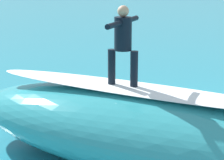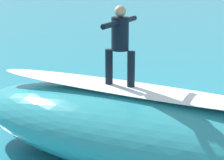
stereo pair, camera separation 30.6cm
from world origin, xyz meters
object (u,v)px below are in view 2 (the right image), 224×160
(surfer_paddling, at_px, (108,96))
(surfboard_riding, at_px, (120,87))
(surfer_riding, at_px, (120,40))
(surfboard_paddling, at_px, (107,103))

(surfer_paddling, bearing_deg, surfboard_riding, 26.41)
(surfer_riding, distance_m, surfer_paddling, 4.80)
(surfboard_paddling, xyz_separation_m, surfer_paddling, (-0.00, -0.13, 0.16))
(surfer_riding, height_order, surfboard_paddling, surfer_riding)
(surfer_riding, bearing_deg, surfboard_riding, -87.37)
(surfboard_riding, distance_m, surfboard_paddling, 4.32)
(surfboard_riding, distance_m, surfer_riding, 0.99)
(surfboard_paddling, bearing_deg, surfer_riding, 27.24)
(surfboard_riding, xyz_separation_m, surfboard_paddling, (1.81, -3.56, -1.65))
(surfer_riding, bearing_deg, surfboard_paddling, -60.44)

